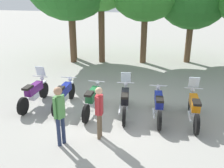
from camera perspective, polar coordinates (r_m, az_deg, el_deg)
The scene contains 9 objects.
ground_plane at distance 9.31m, azimuth -0.65°, elevation -6.25°, with size 80.00×80.00×0.00m, color #9E9B93.
motorcycle_0 at distance 10.09m, azimuth -16.94°, elevation -1.79°, with size 0.62×2.19×1.37m.
motorcycle_1 at distance 9.70m, azimuth -10.60°, elevation -2.21°, with size 0.62×2.19×0.99m.
motorcycle_2 at distance 9.15m, azimuth -4.36°, elevation -3.34°, with size 0.62×2.19×0.99m.
motorcycle_3 at distance 8.99m, azimuth 2.89°, elevation -3.65°, with size 0.62×2.18×1.37m.
motorcycle_4 at distance 8.85m, azimuth 10.28°, elevation -4.50°, with size 0.62×2.19×0.99m.
motorcycle_5 at distance 8.92m, azimuth 17.77°, elevation -4.90°, with size 0.62×2.19×1.37m.
person_0 at distance 7.17m, azimuth -11.61°, elevation -6.05°, with size 0.31×0.40×1.76m.
person_1 at distance 7.41m, azimuth -2.86°, elevation -5.65°, with size 0.22×0.40×1.61m.
Camera 1 is at (1.86, -8.10, 4.20)m, focal length 41.08 mm.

